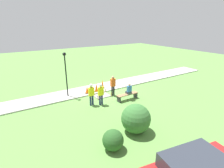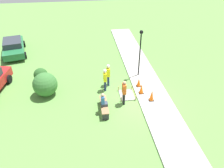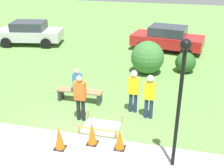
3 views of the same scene
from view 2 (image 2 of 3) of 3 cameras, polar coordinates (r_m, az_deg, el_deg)
name	(u,v)px [view 2 (image 2 of 3)]	position (r m, az deg, el deg)	size (l,w,h in m)	color
ground_plane	(138,101)	(14.79, 6.87, -4.46)	(60.00, 60.00, 0.00)	#5B8E42
sidewalk	(154,99)	(15.05, 10.98, -3.91)	(28.00, 2.21, 0.10)	#ADAAA3
wet_concrete_patch	(127,95)	(15.22, 3.87, -2.85)	(1.32, 1.03, 0.37)	gray
traffic_cone_near_patch	(152,95)	(14.61, 10.34, -2.92)	(0.34, 0.34, 0.80)	black
traffic_cone_far_patch	(141,89)	(15.18, 7.71, -1.19)	(0.34, 0.34, 0.76)	black
traffic_cone_sidewalk_edge	(139,82)	(15.93, 7.01, 0.44)	(0.34, 0.34, 0.65)	black
park_bench	(104,106)	(13.71, -2.09, -5.75)	(1.87, 0.44, 0.51)	#2D2D33
person_seated_on_bench	(103,101)	(13.32, -2.30, -4.38)	(0.36, 0.44, 0.89)	#383D47
worker_supervisor	(105,78)	(15.20, -1.85, 1.56)	(0.40, 0.25, 1.71)	navy
worker_assistant	(108,73)	(15.77, -1.00, 2.85)	(0.40, 0.25, 1.71)	navy
bystander_in_orange_shirt	(124,91)	(13.91, 3.16, -1.89)	(0.40, 0.23, 1.74)	black
lamppost_near	(140,46)	(16.41, 7.41, 9.70)	(0.28, 0.28, 3.64)	black
parked_car_green	(13,47)	(22.75, -24.36, 8.91)	(4.85, 2.77, 1.36)	#236B3D
shrub_rounded_near	(45,85)	(15.51, -17.07, -0.13)	(1.66, 1.66, 1.66)	#387033
shrub_rounded_mid	(41,75)	(17.36, -18.10, 2.28)	(1.05, 1.05, 1.05)	#285623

